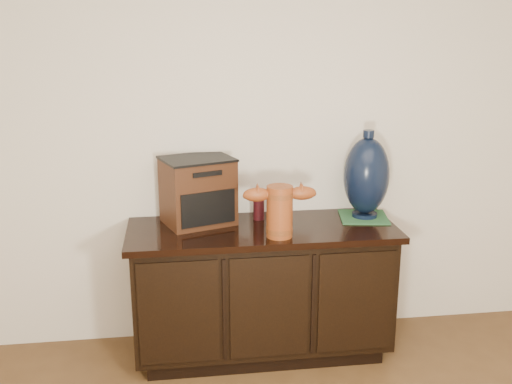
{
  "coord_description": "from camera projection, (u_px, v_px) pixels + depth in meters",
  "views": [
    {
      "loc": [
        -0.45,
        -0.82,
        1.82
      ],
      "look_at": [
        -0.04,
        2.18,
        0.97
      ],
      "focal_mm": 42.0,
      "sensor_mm": 36.0,
      "label": 1
    }
  ],
  "objects": [
    {
      "name": "green_mat",
      "position": [
        363.0,
        217.0,
        3.41
      ],
      "size": [
        0.31,
        0.31,
        0.01
      ],
      "primitive_type": "cube",
      "rotation": [
        0.0,
        0.0,
        -0.16
      ],
      "color": "#2A5D34",
      "rests_on": "sideboard"
    },
    {
      "name": "lamp_base",
      "position": [
        366.0,
        176.0,
        3.35
      ],
      "size": [
        0.29,
        0.29,
        0.5
      ],
      "rotation": [
        0.0,
        0.0,
        -0.16
      ],
      "color": "black",
      "rests_on": "green_mat"
    },
    {
      "name": "sideboard",
      "position": [
        262.0,
        289.0,
        3.35
      ],
      "size": [
        1.46,
        0.56,
        0.75
      ],
      "color": "black",
      "rests_on": "ground"
    },
    {
      "name": "room",
      "position": [
        462.0,
        351.0,
        0.98
      ],
      "size": [
        5.0,
        5.0,
        5.0
      ],
      "color": "#55381D",
      "rests_on": "ground"
    },
    {
      "name": "spray_can",
      "position": [
        259.0,
        204.0,
        3.36
      ],
      "size": [
        0.06,
        0.06,
        0.18
      ],
      "color": "#520E14",
      "rests_on": "sideboard"
    },
    {
      "name": "tv_radio",
      "position": [
        198.0,
        191.0,
        3.28
      ],
      "size": [
        0.44,
        0.4,
        0.37
      ],
      "rotation": [
        0.0,
        0.0,
        0.34
      ],
      "color": "#3C1E0F",
      "rests_on": "sideboard"
    },
    {
      "name": "terracotta_vessel",
      "position": [
        280.0,
        208.0,
        3.07
      ],
      "size": [
        0.38,
        0.14,
        0.27
      ],
      "rotation": [
        0.0,
        0.0,
        -0.01
      ],
      "color": "#99461B",
      "rests_on": "sideboard"
    }
  ]
}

